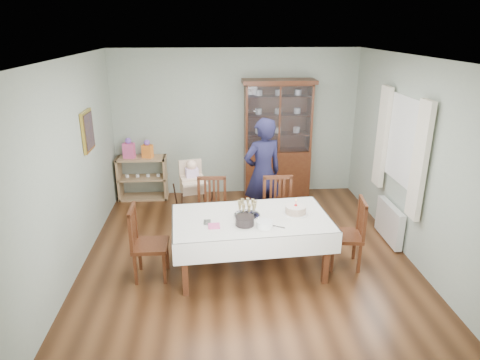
{
  "coord_description": "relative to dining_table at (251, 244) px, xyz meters",
  "views": [
    {
      "loc": [
        -0.48,
        -5.3,
        3.07
      ],
      "look_at": [
        -0.08,
        0.2,
        1.07
      ],
      "focal_mm": 32.0,
      "sensor_mm": 36.0,
      "label": 1
    }
  ],
  "objects": [
    {
      "name": "chair_far_right",
      "position": [
        0.48,
        0.68,
        -0.09
      ],
      "size": [
        0.46,
        0.46,
        1.01
      ],
      "rotation": [
        0.0,
        0.0,
        0.02
      ],
      "color": "#4C2713",
      "rests_on": "floor"
    },
    {
      "name": "cake_knife",
      "position": [
        0.26,
        -0.28,
        0.38
      ],
      "size": [
        0.24,
        0.15,
        0.01
      ],
      "primitive_type": "cube",
      "rotation": [
        0.0,
        0.0,
        -0.52
      ],
      "color": "silver",
      "rests_on": "dining_table"
    },
    {
      "name": "champagne_tray",
      "position": [
        -0.05,
        0.05,
        0.44
      ],
      "size": [
        0.34,
        0.34,
        0.2
      ],
      "color": "silver",
      "rests_on": "dining_table"
    },
    {
      "name": "curtain_left",
      "position": [
        2.14,
        0.04,
        1.07
      ],
      "size": [
        0.07,
        0.3,
        1.55
      ],
      "primitive_type": "cube",
      "color": "silver",
      "rests_on": "room_shell"
    },
    {
      "name": "floor",
      "position": [
        -0.02,
        0.36,
        -0.38
      ],
      "size": [
        5.0,
        5.0,
        0.0
      ],
      "primitive_type": "plane",
      "color": "#593319",
      "rests_on": "ground"
    },
    {
      "name": "chair_far_left",
      "position": [
        -0.5,
        0.76,
        -0.09
      ],
      "size": [
        0.46,
        0.46,
        0.99
      ],
      "rotation": [
        0.0,
        0.0,
        -0.05
      ],
      "color": "#4C2713",
      "rests_on": "floor"
    },
    {
      "name": "window",
      "position": [
        2.2,
        0.66,
        1.17
      ],
      "size": [
        0.04,
        1.02,
        1.22
      ],
      "primitive_type": "cube",
      "color": "white",
      "rests_on": "room_shell"
    },
    {
      "name": "plate_stack_white",
      "position": [
        0.14,
        -0.3,
        0.42
      ],
      "size": [
        0.26,
        0.26,
        0.09
      ],
      "primitive_type": "cylinder",
      "rotation": [
        0.0,
        0.0,
        -0.38
      ],
      "color": "white",
      "rests_on": "dining_table"
    },
    {
      "name": "birthday_cake",
      "position": [
        0.58,
        0.06,
        0.43
      ],
      "size": [
        0.31,
        0.31,
        0.21
      ],
      "color": "white",
      "rests_on": "dining_table"
    },
    {
      "name": "chair_end_right",
      "position": [
        1.28,
        0.02,
        -0.1
      ],
      "size": [
        0.48,
        0.48,
        0.95
      ],
      "rotation": [
        0.0,
        0.0,
        -1.71
      ],
      "color": "#4C2713",
      "rests_on": "floor"
    },
    {
      "name": "china_cabinet",
      "position": [
        0.73,
        2.62,
        0.74
      ],
      "size": [
        1.3,
        0.48,
        2.18
      ],
      "color": "#4C2713",
      "rests_on": "floor"
    },
    {
      "name": "gift_bag_orange",
      "position": [
        -1.64,
        2.62,
        0.56
      ],
      "size": [
        0.21,
        0.18,
        0.33
      ],
      "color": "orange",
      "rests_on": "sideboard"
    },
    {
      "name": "curtain_right",
      "position": [
        2.14,
        1.28,
        1.07
      ],
      "size": [
        0.07,
        0.3,
        1.55
      ],
      "primitive_type": "cube",
      "color": "silver",
      "rests_on": "room_shell"
    },
    {
      "name": "gift_bag_pink",
      "position": [
        -1.97,
        2.62,
        0.58
      ],
      "size": [
        0.22,
        0.16,
        0.37
      ],
      "color": "#DB508B",
      "rests_on": "sideboard"
    },
    {
      "name": "high_chair",
      "position": [
        -0.8,
        1.44,
        0.04
      ],
      "size": [
        0.58,
        0.58,
        1.09
      ],
      "rotation": [
        0.0,
        0.0,
        0.22
      ],
      "color": "black",
      "rests_on": "floor"
    },
    {
      "name": "cutlery",
      "position": [
        -0.59,
        -0.11,
        0.38
      ],
      "size": [
        0.11,
        0.16,
        0.01
      ],
      "primitive_type": null,
      "rotation": [
        0.0,
        0.0,
        -0.02
      ],
      "color": "silver",
      "rests_on": "dining_table"
    },
    {
      "name": "picture_frame",
      "position": [
        -2.24,
        1.16,
        1.27
      ],
      "size": [
        0.04,
        0.48,
        0.58
      ],
      "primitive_type": "cube",
      "color": "gold",
      "rests_on": "room_shell"
    },
    {
      "name": "plate_stack_dark",
      "position": [
        -0.1,
        -0.21,
        0.43
      ],
      "size": [
        0.24,
        0.24,
        0.11
      ],
      "primitive_type": "cylinder",
      "rotation": [
        0.0,
        0.0,
        0.01
      ],
      "color": "black",
      "rests_on": "dining_table"
    },
    {
      "name": "radiator",
      "position": [
        2.14,
        0.66,
        -0.08
      ],
      "size": [
        0.1,
        0.8,
        0.55
      ],
      "primitive_type": "cube",
      "color": "white",
      "rests_on": "floor"
    },
    {
      "name": "woman",
      "position": [
        0.31,
        1.33,
        0.5
      ],
      "size": [
        0.76,
        0.63,
        1.77
      ],
      "primitive_type": "imported",
      "rotation": [
        0.0,
        0.0,
        3.51
      ],
      "color": "black",
      "rests_on": "floor"
    },
    {
      "name": "dining_table",
      "position": [
        0.0,
        0.0,
        0.0
      ],
      "size": [
        2.08,
        1.3,
        0.76
      ],
      "rotation": [
        0.0,
        0.0,
        0.08
      ],
      "color": "#4C2713",
      "rests_on": "floor"
    },
    {
      "name": "room_shell",
      "position": [
        -0.02,
        0.89,
        1.32
      ],
      "size": [
        5.0,
        5.0,
        5.0
      ],
      "color": "#9EAA99",
      "rests_on": "floor"
    },
    {
      "name": "chair_end_left",
      "position": [
        -1.3,
        -0.07,
        -0.1
      ],
      "size": [
        0.44,
        0.44,
        0.97
      ],
      "rotation": [
        0.0,
        0.0,
        1.57
      ],
      "color": "#4C2713",
      "rests_on": "floor"
    },
    {
      "name": "napkin_stack",
      "position": [
        -0.48,
        -0.23,
        0.39
      ],
      "size": [
        0.15,
        0.15,
        0.02
      ],
      "primitive_type": "cube",
      "rotation": [
        0.0,
        0.0,
        0.05
      ],
      "color": "#DB508B",
      "rests_on": "dining_table"
    },
    {
      "name": "sideboard",
      "position": [
        -1.77,
        2.64,
        0.02
      ],
      "size": [
        0.9,
        0.38,
        0.8
      ],
      "color": "tan",
      "rests_on": "floor"
    }
  ]
}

